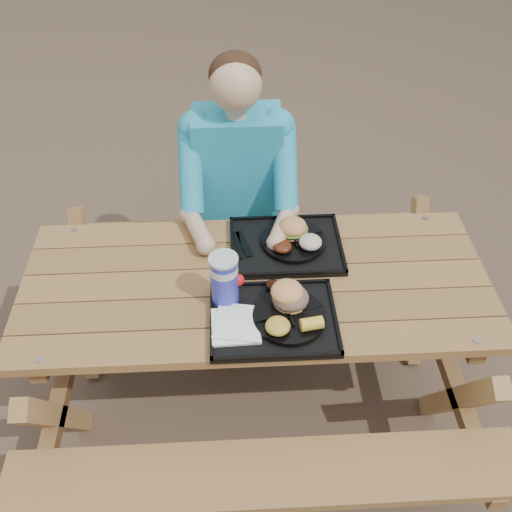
{
  "coord_description": "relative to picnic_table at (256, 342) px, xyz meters",
  "views": [
    {
      "loc": [
        -0.08,
        -1.52,
        2.32
      ],
      "look_at": [
        0.0,
        0.0,
        0.88
      ],
      "focal_mm": 40.0,
      "sensor_mm": 36.0,
      "label": 1
    }
  ],
  "objects": [
    {
      "name": "napkin_stack",
      "position": [
        -0.08,
        -0.24,
        0.4
      ],
      "size": [
        0.17,
        0.17,
        0.02
      ],
      "primitive_type": "cube",
      "rotation": [
        0.0,
        0.0,
        0.03
      ],
      "color": "white",
      "rests_on": "tray_near"
    },
    {
      "name": "diner",
      "position": [
        -0.05,
        0.58,
        0.27
      ],
      "size": [
        0.48,
        0.84,
        1.28
      ],
      "primitive_type": null,
      "color": "#19B5B2",
      "rests_on": "ground"
    },
    {
      "name": "condiment_mustard",
      "position": [
        0.1,
        -0.08,
        0.41
      ],
      "size": [
        0.05,
        0.05,
        0.03
      ],
      "primitive_type": "cylinder",
      "color": "yellow",
      "rests_on": "tray_near"
    },
    {
      "name": "potato_salad",
      "position": [
        0.22,
        0.14,
        0.44
      ],
      "size": [
        0.09,
        0.09,
        0.05
      ],
      "primitive_type": "ellipsoid",
      "color": "beige",
      "rests_on": "plate_far"
    },
    {
      "name": "picnic_table",
      "position": [
        0.0,
        0.0,
        0.0
      ],
      "size": [
        1.8,
        1.49,
        0.75
      ],
      "primitive_type": null,
      "color": "#999999",
      "rests_on": "ground"
    },
    {
      "name": "cutlery_far",
      "position": [
        -0.04,
        0.19,
        0.4
      ],
      "size": [
        0.07,
        0.16,
        0.01
      ],
      "primitive_type": "cube",
      "rotation": [
        0.0,
        0.0,
        0.26
      ],
      "color": "black",
      "rests_on": "tray_far"
    },
    {
      "name": "ground",
      "position": [
        0.0,
        0.0,
        -0.38
      ],
      "size": [
        60.0,
        60.0,
        0.0
      ],
      "primitive_type": "plane",
      "color": "#999999",
      "rests_on": "ground"
    },
    {
      "name": "soda_cup",
      "position": [
        -0.12,
        -0.11,
        0.49
      ],
      "size": [
        0.1,
        0.1,
        0.2
      ],
      "primitive_type": "cylinder",
      "color": "#161EAA",
      "rests_on": "tray_near"
    },
    {
      "name": "baked_beans",
      "position": [
        0.11,
        0.13,
        0.43
      ],
      "size": [
        0.08,
        0.08,
        0.03
      ],
      "primitive_type": "ellipsoid",
      "color": "#4E200F",
      "rests_on": "plate_far"
    },
    {
      "name": "corn_cob",
      "position": [
        0.18,
        -0.28,
        0.44
      ],
      "size": [
        0.09,
        0.09,
        0.05
      ],
      "primitive_type": null,
      "rotation": [
        0.0,
        0.0,
        0.16
      ],
      "color": "yellow",
      "rests_on": "plate_near"
    },
    {
      "name": "plate_far",
      "position": [
        0.16,
        0.19,
        0.41
      ],
      "size": [
        0.26,
        0.26,
        0.02
      ],
      "primitive_type": "cylinder",
      "color": "black",
      "rests_on": "tray_far"
    },
    {
      "name": "condiment_bbq",
      "position": [
        0.06,
        -0.07,
        0.41
      ],
      "size": [
        0.05,
        0.05,
        0.03
      ],
      "primitive_type": "cylinder",
      "color": "black",
      "rests_on": "tray_near"
    },
    {
      "name": "tray_near",
      "position": [
        0.05,
        -0.21,
        0.39
      ],
      "size": [
        0.45,
        0.35,
        0.02
      ],
      "primitive_type": "cube",
      "color": "black",
      "rests_on": "picnic_table"
    },
    {
      "name": "plate_near",
      "position": [
        0.11,
        -0.21,
        0.41
      ],
      "size": [
        0.26,
        0.26,
        0.02
      ],
      "primitive_type": "cylinder",
      "color": "black",
      "rests_on": "tray_near"
    },
    {
      "name": "mac_cheese",
      "position": [
        0.06,
        -0.28,
        0.44
      ],
      "size": [
        0.09,
        0.09,
        0.04
      ],
      "primitive_type": "ellipsoid",
      "color": "gold",
      "rests_on": "plate_near"
    },
    {
      "name": "sandwich",
      "position": [
        0.11,
        -0.16,
        0.48
      ],
      "size": [
        0.12,
        0.12,
        0.13
      ],
      "primitive_type": null,
      "color": "#E99952",
      "rests_on": "plate_near"
    },
    {
      "name": "burger",
      "position": [
        0.16,
        0.22,
        0.47
      ],
      "size": [
        0.12,
        0.12,
        0.1
      ],
      "primitive_type": null,
      "color": "#DB8A4D",
      "rests_on": "plate_far"
    },
    {
      "name": "tray_far",
      "position": [
        0.13,
        0.18,
        0.39
      ],
      "size": [
        0.45,
        0.35,
        0.02
      ],
      "primitive_type": "cube",
      "color": "black",
      "rests_on": "picnic_table"
    }
  ]
}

